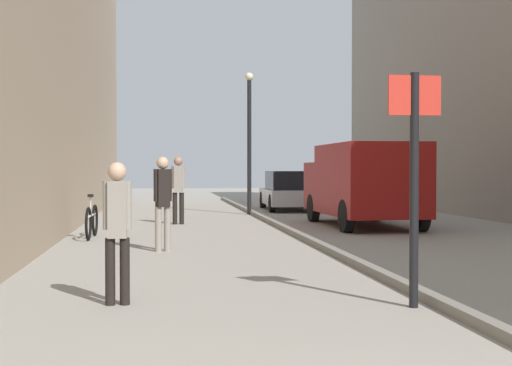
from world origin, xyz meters
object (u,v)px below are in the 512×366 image
Objects in this scene: pedestrian_main_foreground at (163,197)px; parked_car at (289,191)px; pedestrian_far_crossing at (178,185)px; street_sign_post at (414,168)px; bicycle_leaning at (92,221)px; lamp_post at (249,133)px; pedestrian_mid_block at (117,223)px; delivery_van at (363,182)px.

pedestrian_main_foreground is 0.41× the size of parked_car.
pedestrian_far_crossing is 7.49m from parked_car.
street_sign_post reaches higher than bicycle_leaning.
parked_car is at bearing -121.27° from pedestrian_far_crossing.
bicycle_leaning is (-4.29, 8.35, -1.16)m from street_sign_post.
street_sign_post is 0.55× the size of lamp_post.
street_sign_post reaches higher than pedestrian_far_crossing.
pedestrian_mid_block is 11.42m from pedestrian_far_crossing.
lamp_post reaches higher than bicycle_leaning.
pedestrian_main_foreground is at bearing -137.59° from delivery_van.
pedestrian_far_crossing reaches higher than parked_car.
street_sign_post is 1.47× the size of bicycle_leaning.
bicycle_leaning is at bearing -63.47° from street_sign_post.
pedestrian_mid_block is 0.91× the size of bicycle_leaning.
pedestrian_far_crossing is 12.20m from street_sign_post.
parked_car is 11.61m from bicycle_leaning.
pedestrian_main_foreground is 3.16m from bicycle_leaning.
pedestrian_mid_block is (-0.52, -5.07, -0.09)m from pedestrian_main_foreground.
pedestrian_mid_block is at bearing -102.74° from lamp_post.
street_sign_post is (2.74, -5.66, 0.53)m from pedestrian_main_foreground.
pedestrian_main_foreground is at bearing -64.87° from street_sign_post.
pedestrian_far_crossing is 1.05× the size of bicycle_leaning.
street_sign_post is at bearing 104.33° from pedestrian_far_crossing.
delivery_van is 7.27m from bicycle_leaning.
pedestrian_main_foreground is at bearing 83.49° from pedestrian_mid_block.
delivery_van reaches higher than parked_car.
street_sign_post reaches higher than pedestrian_mid_block.
pedestrian_main_foreground is at bearing -57.76° from bicycle_leaning.
bicycle_leaning is at bearing -120.89° from lamp_post.
pedestrian_far_crossing is at bearing -122.74° from lamp_post.
pedestrian_main_foreground is at bearing -108.76° from parked_car.
delivery_van is at bearing -156.06° from pedestrian_main_foreground.
parked_car is (4.26, 6.14, -0.37)m from pedestrian_far_crossing.
delivery_van is at bearing -65.34° from lamp_post.
delivery_van is 7.55m from parked_car.
street_sign_post is (-2.57, -10.60, 0.36)m from delivery_van.
pedestrian_mid_block is 18.28m from parked_car.
lamp_post reaches higher than parked_car.
pedestrian_far_crossing is 4.86m from lamp_post.
pedestrian_main_foreground is 1.09× the size of pedestrian_mid_block.
pedestrian_main_foreground is 0.35× the size of delivery_van.
parked_car is (4.71, 12.45, -0.30)m from pedestrian_main_foreground.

